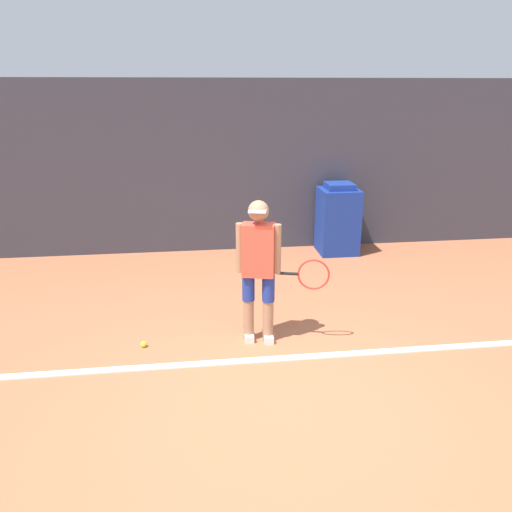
{
  "coord_description": "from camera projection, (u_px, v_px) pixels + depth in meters",
  "views": [
    {
      "loc": [
        -0.74,
        -3.87,
        2.72
      ],
      "look_at": [
        -0.06,
        1.33,
        0.93
      ],
      "focal_mm": 35.0,
      "sensor_mm": 36.0,
      "label": 1
    }
  ],
  "objects": [
    {
      "name": "ground_plane",
      "position": [
        281.0,
        397.0,
        4.6
      ],
      "size": [
        24.0,
        24.0,
        0.0
      ],
      "primitive_type": "plane",
      "color": "#B76642"
    },
    {
      "name": "back_wall",
      "position": [
        235.0,
        167.0,
        8.37
      ],
      "size": [
        24.0,
        0.1,
        2.85
      ],
      "color": "#383842",
      "rests_on": "ground_plane"
    },
    {
      "name": "court_baseline",
      "position": [
        270.0,
        359.0,
        5.23
      ],
      "size": [
        21.6,
        0.1,
        0.01
      ],
      "color": "white",
      "rests_on": "ground_plane"
    },
    {
      "name": "tennis_player",
      "position": [
        260.0,
        266.0,
        5.36
      ],
      "size": [
        0.98,
        0.34,
        1.6
      ],
      "rotation": [
        0.0,
        0.0,
        -0.25
      ],
      "color": "#A37556",
      "rests_on": "ground_plane"
    },
    {
      "name": "tennis_ball",
      "position": [
        144.0,
        344.0,
        5.47
      ],
      "size": [
        0.07,
        0.07,
        0.07
      ],
      "color": "#D1E533",
      "rests_on": "ground_plane"
    },
    {
      "name": "covered_chair",
      "position": [
        338.0,
        219.0,
        8.46
      ],
      "size": [
        0.64,
        0.65,
        1.2
      ],
      "color": "navy",
      "rests_on": "ground_plane"
    }
  ]
}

